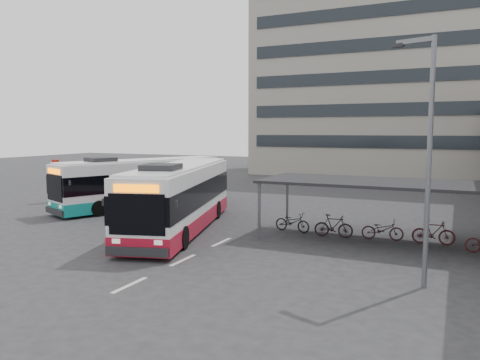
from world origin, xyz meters
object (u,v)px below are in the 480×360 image
at_px(bus_teal, 142,184).
at_px(pedestrian, 169,199).
at_px(bus_main, 180,198).
at_px(lamp_post, 426,147).

bearing_deg(bus_teal, pedestrian, -4.23).
bearing_deg(pedestrian, bus_teal, 104.73).
relative_size(bus_teal, pedestrian, 5.96).
height_order(bus_main, bus_teal, bus_main).
height_order(bus_main, pedestrian, bus_main).
bearing_deg(bus_main, pedestrian, 114.63).
bearing_deg(pedestrian, lamp_post, -76.11).
xyz_separation_m(bus_teal, pedestrian, (2.89, -1.44, -0.56)).
bearing_deg(bus_teal, bus_main, -16.83).
xyz_separation_m(bus_main, pedestrian, (-2.69, 3.09, -0.63)).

